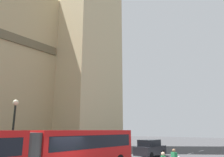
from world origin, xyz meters
The scene contains 3 objects.
articulated_bus centered at (-2.25, 1.99, 1.75)m, with size 18.66×2.54×2.90m.
sedan_lead centered at (13.15, 2.25, 0.91)m, with size 4.40×1.86×1.85m.
street_lamp centered at (-0.66, 6.50, 3.06)m, with size 0.44×0.44×5.27m.
Camera 1 is at (-9.36, -10.15, 2.94)m, focal length 34.78 mm.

